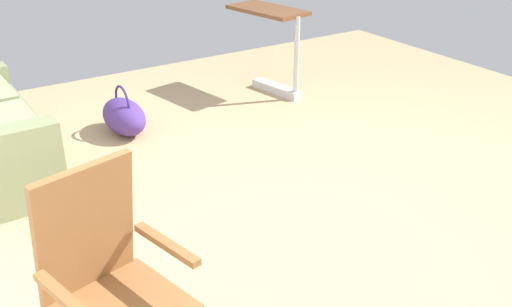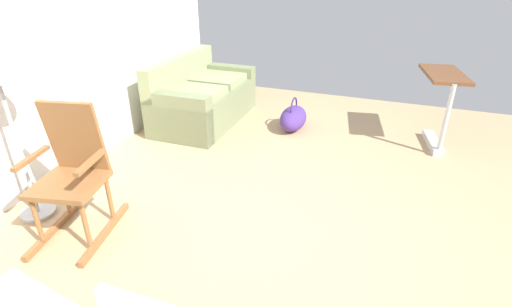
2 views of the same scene
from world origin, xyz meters
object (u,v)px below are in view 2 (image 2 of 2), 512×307
object	(u,v)px
overbed_table	(441,101)
rocking_chair	(73,173)
duffel_bag	(293,118)
couch	(203,99)

from	to	relation	value
overbed_table	rocking_chair	bearing A→B (deg)	135.54
rocking_chair	duffel_bag	distance (m)	2.79
couch	overbed_table	bearing A→B (deg)	-83.86
overbed_table	duffel_bag	size ratio (longest dim) A/B	1.55
rocking_chair	overbed_table	size ratio (longest dim) A/B	1.20
couch	overbed_table	xyz separation A→B (m)	(0.31, -2.88, 0.23)
rocking_chair	couch	bearing A→B (deg)	4.52
couch	overbed_table	world-z (taller)	couch
duffel_bag	rocking_chair	bearing A→B (deg)	158.27
rocking_chair	duffel_bag	size ratio (longest dim) A/B	1.86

